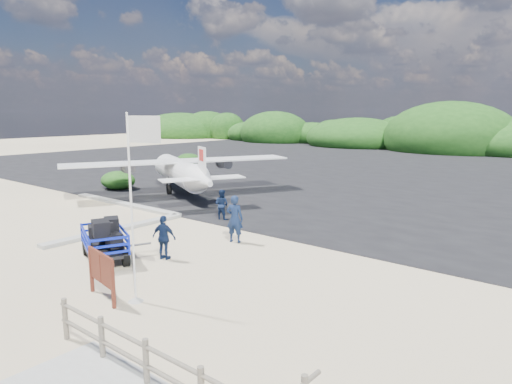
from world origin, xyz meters
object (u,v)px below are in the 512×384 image
(signboard, at_px, (103,299))
(crew_c, at_px, (164,238))
(crew_a, at_px, (235,219))
(aircraft_small, at_px, (343,167))
(flagpole, at_px, (136,301))
(baggage_cart, at_px, (106,260))
(crew_b, at_px, (222,204))

(signboard, xyz_separation_m, crew_c, (-1.43, 3.42, 0.80))
(crew_a, xyz_separation_m, aircraft_small, (-8.71, 25.23, -0.97))
(flagpole, bearing_deg, baggage_cart, 158.54)
(crew_c, xyz_separation_m, aircraft_small, (-8.22, 28.46, -0.80))
(crew_c, height_order, aircraft_small, crew_c)
(baggage_cart, xyz_separation_m, crew_c, (1.55, 1.42, 0.80))
(crew_b, bearing_deg, crew_a, 131.49)
(aircraft_small, bearing_deg, baggage_cart, 64.11)
(flagpole, height_order, crew_c, flagpole)
(flagpole, relative_size, aircraft_small, 0.73)
(crew_c, distance_m, aircraft_small, 29.63)
(signboard, bearing_deg, baggage_cart, 156.30)
(signboard, xyz_separation_m, aircraft_small, (-9.65, 31.88, 0.00))
(baggage_cart, relative_size, aircraft_small, 0.38)
(crew_a, xyz_separation_m, crew_c, (-0.49, -3.23, -0.17))
(signboard, height_order, aircraft_small, aircraft_small)
(crew_b, xyz_separation_m, aircraft_small, (-5.59, 22.70, -0.75))
(baggage_cart, bearing_deg, aircraft_small, 126.92)
(baggage_cart, relative_size, crew_c, 1.69)
(flagpole, xyz_separation_m, aircraft_small, (-10.48, 31.38, 0.00))
(flagpole, height_order, crew_a, flagpole)
(baggage_cart, bearing_deg, crew_c, 66.75)
(baggage_cart, height_order, crew_b, crew_b)
(baggage_cart, bearing_deg, flagpole, 2.89)
(crew_c, bearing_deg, crew_b, -82.73)
(crew_c, bearing_deg, signboard, 95.49)
(crew_c, relative_size, aircraft_small, 0.23)
(signboard, relative_size, aircraft_small, 0.24)
(crew_a, height_order, crew_c, crew_a)
(crew_c, bearing_deg, flagpole, 110.61)
(baggage_cart, height_order, crew_c, crew_c)
(baggage_cart, distance_m, crew_b, 7.29)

